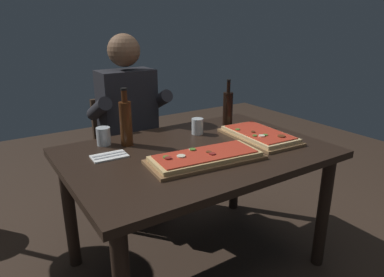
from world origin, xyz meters
name	(u,v)px	position (x,y,z in m)	size (l,w,h in m)	color
ground_plane	(196,263)	(0.00, 0.00, 0.00)	(6.40, 6.40, 0.00)	#38281E
dining_table	(197,166)	(0.00, 0.00, 0.64)	(1.40, 0.96, 0.74)	black
pizza_rectangular_front	(205,157)	(-0.06, -0.16, 0.76)	(0.61, 0.31, 0.05)	brown
pizza_rectangular_left	(259,135)	(0.42, -0.04, 0.76)	(0.31, 0.50, 0.05)	olive
wine_bottle_dark	(228,108)	(0.44, 0.29, 0.86)	(0.07, 0.07, 0.31)	black
oil_bottle_amber	(126,122)	(-0.29, 0.28, 0.87)	(0.07, 0.07, 0.32)	#47230F
tumbler_near_camera	(104,137)	(-0.40, 0.35, 0.78)	(0.08, 0.08, 0.10)	silver
tumbler_far_side	(197,126)	(0.16, 0.23, 0.79)	(0.07, 0.07, 0.10)	silver
napkin_cutlery_set	(109,156)	(-0.44, 0.16, 0.74)	(0.18, 0.12, 0.01)	white
diner_chair	(126,150)	(-0.07, 0.86, 0.49)	(0.44, 0.44, 0.87)	#3D2B1E
seated_diner	(131,121)	(-0.07, 0.74, 0.74)	(0.53, 0.41, 1.33)	#23232D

